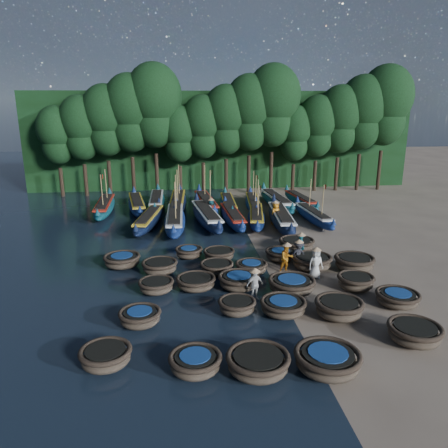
{
  "coord_description": "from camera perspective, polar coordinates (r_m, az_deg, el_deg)",
  "views": [
    {
      "loc": [
        -4.85,
        -23.31,
        9.2
      ],
      "look_at": [
        -1.86,
        4.05,
        1.3
      ],
      "focal_mm": 35.0,
      "sensor_mm": 36.0,
      "label": 1
    }
  ],
  "objects": [
    {
      "name": "tree_10",
      "position": [
        45.02,
        9.23,
        11.7
      ],
      "size": [
        3.68,
        3.68,
        8.68
      ],
      "color": "black",
      "rests_on": "ground"
    },
    {
      "name": "tree_1",
      "position": [
        44.28,
        -18.16,
        11.94
      ],
      "size": [
        4.09,
        4.09,
        9.65
      ],
      "color": "black",
      "rests_on": "ground"
    },
    {
      "name": "coracle_24",
      "position": [
        27.83,
        9.48,
        -2.59
      ],
      "size": [
        2.79,
        2.79,
        0.75
      ],
      "rotation": [
        0.0,
        0.0,
        -0.43
      ],
      "color": "#4E4131",
      "rests_on": "ground"
    },
    {
      "name": "coracle_20",
      "position": [
        25.42,
        -13.17,
        -4.63
      ],
      "size": [
        2.41,
        2.41,
        0.73
      ],
      "rotation": [
        0.0,
        0.0,
        0.29
      ],
      "color": "#4E4131",
      "rests_on": "ground"
    },
    {
      "name": "tree_13",
      "position": [
        47.21,
        17.69,
        13.83
      ],
      "size": [
        4.92,
        4.92,
        11.6
      ],
      "color": "black",
      "rests_on": "ground"
    },
    {
      "name": "coracle_3",
      "position": [
        16.31,
        13.36,
        -16.92
      ],
      "size": [
        2.7,
        2.7,
        0.78
      ],
      "rotation": [
        0.0,
        0.0,
        0.26
      ],
      "color": "#4E4131",
      "rests_on": "ground"
    },
    {
      "name": "coracle_22",
      "position": [
        25.84,
        -0.65,
        -3.96
      ],
      "size": [
        2.24,
        2.24,
        0.65
      ],
      "rotation": [
        0.0,
        0.0,
        -0.38
      ],
      "color": "#4E4131",
      "rests_on": "ground"
    },
    {
      "name": "tree_5",
      "position": [
        43.43,
        -5.88,
        11.67
      ],
      "size": [
        3.68,
        3.68,
        8.68
      ],
      "color": "black",
      "rests_on": "ground"
    },
    {
      "name": "long_boat_15",
      "position": [
        38.04,
        3.82,
        2.76
      ],
      "size": [
        2.01,
        7.41,
        3.16
      ],
      "rotation": [
        0.0,
        0.0,
        -0.1
      ],
      "color": "navy",
      "rests_on": "ground"
    },
    {
      "name": "coracle_10",
      "position": [
        21.89,
        -8.85,
        -7.95
      ],
      "size": [
        2.01,
        2.01,
        0.66
      ],
      "rotation": [
        0.0,
        0.0,
        -0.28
      ],
      "color": "#4E4131",
      "rests_on": "ground"
    },
    {
      "name": "ground",
      "position": [
        25.53,
        5.17,
        -5.18
      ],
      "size": [
        120.0,
        120.0,
        0.0
      ],
      "primitive_type": "plane",
      "color": "gray",
      "rests_on": "ground"
    },
    {
      "name": "coracle_16",
      "position": [
        23.89,
        -0.97,
        -5.67
      ],
      "size": [
        1.9,
        1.9,
        0.66
      ],
      "rotation": [
        0.0,
        0.0,
        -0.12
      ],
      "color": "#4E4131",
      "rests_on": "ground"
    },
    {
      "name": "coracle_12",
      "position": [
        22.03,
        1.95,
        -7.43
      ],
      "size": [
        2.16,
        2.16,
        0.76
      ],
      "rotation": [
        0.0,
        0.0,
        -0.13
      ],
      "color": "#4E4131",
      "rests_on": "ground"
    },
    {
      "name": "coracle_4",
      "position": [
        19.04,
        23.63,
        -12.87
      ],
      "size": [
        2.34,
        2.34,
        0.76
      ],
      "rotation": [
        0.0,
        0.0,
        -0.21
      ],
      "color": "#4E4131",
      "rests_on": "ground"
    },
    {
      "name": "coracle_9",
      "position": [
        21.9,
        21.74,
        -8.96
      ],
      "size": [
        2.42,
        2.42,
        0.66
      ],
      "rotation": [
        0.0,
        0.0,
        -0.35
      ],
      "color": "#4E4131",
      "rests_on": "ground"
    },
    {
      "name": "tree_8",
      "position": [
        43.93,
        3.37,
        14.42
      ],
      "size": [
        4.92,
        4.92,
        11.6
      ],
      "color": "black",
      "rests_on": "ground"
    },
    {
      "name": "coracle_15",
      "position": [
        24.12,
        -8.39,
        -5.51
      ],
      "size": [
        2.37,
        2.37,
        0.73
      ],
      "rotation": [
        0.0,
        0.0,
        -0.4
      ],
      "color": "#4E4131",
      "rests_on": "ground"
    },
    {
      "name": "tree_14",
      "position": [
        48.16,
        20.35,
        14.44
      ],
      "size": [
        5.34,
        5.34,
        12.58
      ],
      "color": "black",
      "rests_on": "ground"
    },
    {
      "name": "long_boat_8",
      "position": [
        34.48,
        11.59,
        1.08
      ],
      "size": [
        1.94,
        7.52,
        3.2
      ],
      "rotation": [
        0.0,
        0.0,
        0.09
      ],
      "color": "navy",
      "rests_on": "ground"
    },
    {
      "name": "long_boat_3",
      "position": [
        32.49,
        -6.43,
        0.56
      ],
      "size": [
        1.71,
        8.81,
        3.74
      ],
      "rotation": [
        0.0,
        0.0,
        -0.02
      ],
      "color": "navy",
      "rests_on": "ground"
    },
    {
      "name": "tree_3",
      "position": [
        43.53,
        -12.21,
        14.09
      ],
      "size": [
        4.92,
        4.92,
        11.6
      ],
      "color": "black",
      "rests_on": "ground"
    },
    {
      "name": "coracle_8",
      "position": [
        19.92,
        14.8,
        -10.55
      ],
      "size": [
        2.17,
        2.17,
        0.83
      ],
      "rotation": [
        0.0,
        0.0,
        0.11
      ],
      "color": "#4E4131",
      "rests_on": "ground"
    },
    {
      "name": "coracle_5",
      "position": [
        19.05,
        -10.92,
        -11.82
      ],
      "size": [
        2.13,
        2.13,
        0.69
      ],
      "rotation": [
        0.0,
        0.0,
        0.35
      ],
      "color": "#4E4131",
      "rests_on": "ground"
    },
    {
      "name": "long_boat_4",
      "position": [
        33.31,
        -2.3,
        1.06
      ],
      "size": [
        2.69,
        9.04,
        1.6
      ],
      "rotation": [
        0.0,
        0.0,
        0.13
      ],
      "color": "#0F1F37",
      "rests_on": "ground"
    },
    {
      "name": "foliage_wall",
      "position": [
        47.25,
        -0.33,
        10.92
      ],
      "size": [
        40.0,
        3.0,
        10.0
      ],
      "primitive_type": "cube",
      "color": "black",
      "rests_on": "ground"
    },
    {
      "name": "tree_0",
      "position": [
        44.84,
        -21.01,
        10.85
      ],
      "size": [
        3.68,
        3.68,
        8.68
      ],
      "color": "black",
      "rests_on": "ground"
    },
    {
      "name": "long_boat_9",
      "position": [
        37.75,
        -15.34,
        2.2
      ],
      "size": [
        1.66,
        8.28,
        3.52
      ],
      "rotation": [
        0.0,
        0.0,
        0.03
      ],
      "color": "navy",
      "rests_on": "ground"
    },
    {
      "name": "coracle_21",
      "position": [
        26.24,
        -4.61,
        -3.68
      ],
      "size": [
        1.83,
        1.83,
        0.66
      ],
      "rotation": [
        0.0,
        0.0,
        0.24
      ],
      "color": "#4E4131",
      "rests_on": "ground"
    },
    {
      "name": "coracle_2",
      "position": [
        15.86,
        4.46,
        -17.6
      ],
      "size": [
        2.44,
        2.44,
        0.76
      ],
      "rotation": [
        0.0,
        0.0,
        -0.17
      ],
      "color": "#4E4131",
      "rests_on": "ground"
    },
    {
      "name": "coracle_11",
      "position": [
        22.06,
        -3.68,
        -7.58
      ],
      "size": [
        2.19,
        2.19,
        0.67
      ],
      "rotation": [
        0.0,
        0.0,
        0.19
      ],
      "color": "#4E4131",
      "rests_on": "ground"
    },
    {
      "name": "fisherman_2",
      "position": [
        24.16,
        8.19,
        -4.33
      ],
      "size": [
        0.92,
        0.8,
        1.82
      ],
      "rotation": [
        0.0,
        0.0,
        0.26
      ],
      "color": "orange",
      "rests_on": "ground"
    },
    {
      "name": "coracle_13",
      "position": [
        21.81,
        8.83,
        -7.85
      ],
      "size": [
        2.76,
        2.76,
        0.78
      ],
      "rotation": [
        0.0,
        0.0,
        -0.33
      ],
      "color": "#4E4131",
      "rests_on": "ground"
    },
    {
      "name": "tree_12",
      "position": [
        46.37,
        14.95,
        13.18
      ],
      "size": [
        4.51,
        4.51,
        10.63
      ],
      "color": "black",
      "rests_on": "ground"
    },
    {
      "name": "coracle_1",
      "position": [
        15.9,
        -3.76,
        -17.59
      ],
      "size": [
        2.0,
        2.0,
        0.71
      ],
      "rotation": [
        0.0,
        0.0,
        0.16
      ],
      "color": "#4E4131",
      "rests_on": "ground"
    },
    {
      "name": "tree_9",
      "position": [
        44.35,
        6.42,
        15.24
      ],
      "size": [
        5.34,
        5.34,
        12.58
      ],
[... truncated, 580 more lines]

